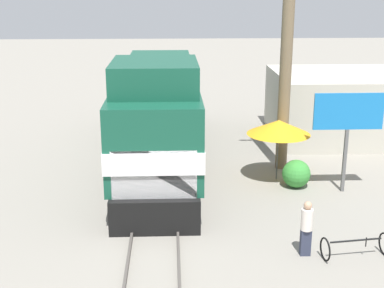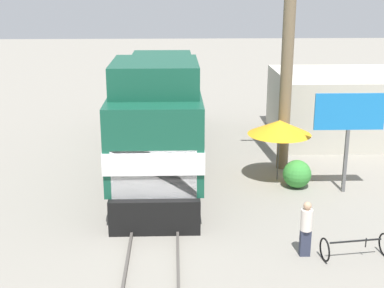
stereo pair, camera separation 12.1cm
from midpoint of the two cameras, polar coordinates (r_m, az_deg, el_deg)
ground_plane at (r=19.14m, az=-3.97°, el=-6.62°), size 120.00×120.00×0.00m
rail_near at (r=19.15m, az=-6.13°, el=-6.43°), size 0.08×29.59×0.15m
rail_far at (r=19.10m, az=-1.81°, el=-6.39°), size 0.08×29.59×0.15m
locomotive at (r=23.08m, az=-3.77°, el=3.13°), size 3.16×15.40×5.05m
utility_pole at (r=22.17m, az=9.91°, el=10.05°), size 1.80×0.49×10.09m
vendor_umbrella at (r=21.22m, az=9.07°, el=1.79°), size 2.51×2.51×2.46m
billboard_sign at (r=20.35m, az=16.17°, el=2.78°), size 2.58×0.12×3.79m
shrub_cluster at (r=21.01m, az=10.90°, el=-3.13°), size 1.09×1.09×1.09m
person_bystander at (r=15.82m, az=11.90°, el=-8.60°), size 0.34×0.34×1.67m
bicycle at (r=16.27m, az=16.82°, el=-10.41°), size 1.96×0.92×0.69m
building_block_distant at (r=28.45m, az=16.76°, el=3.99°), size 8.05×6.10×3.28m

